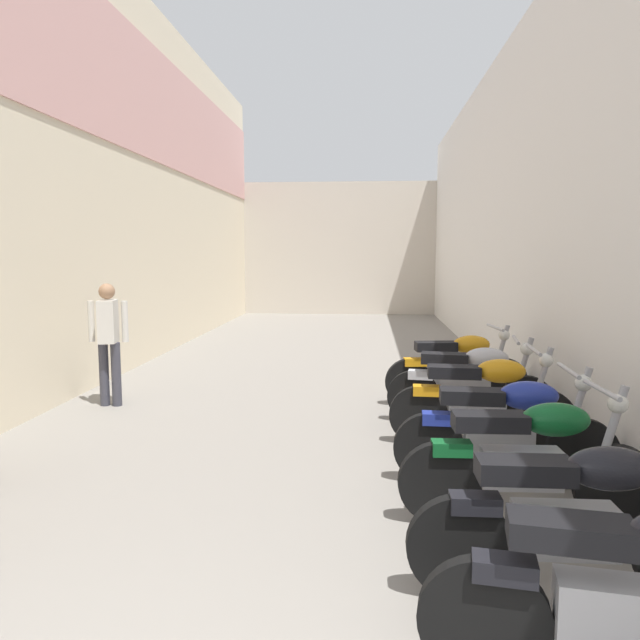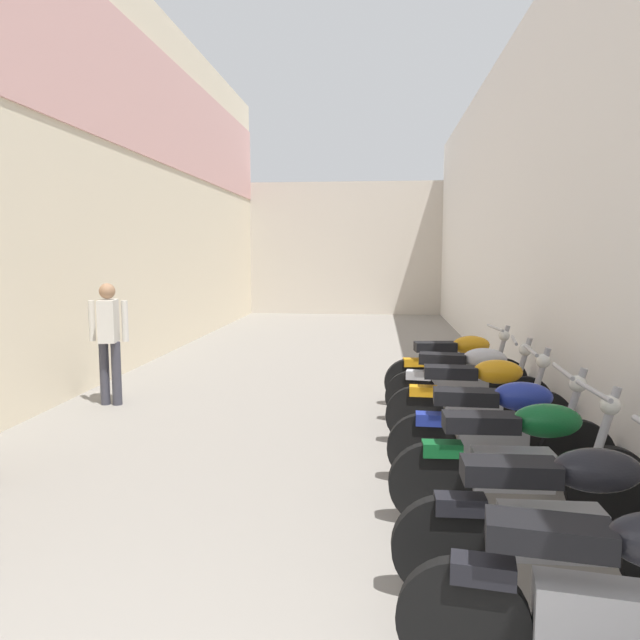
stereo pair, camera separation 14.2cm
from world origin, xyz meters
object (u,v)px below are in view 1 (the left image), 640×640
at_px(motorcycle_fifth, 483,398).
at_px(pedestrian_further_down, 109,335).
at_px(motorcycle_second, 576,516).
at_px(motorcycle_fourth, 506,428).
at_px(motorcycle_third, 530,457).
at_px(motorcycle_seventh, 458,366).
at_px(motorcycle_nearest, 640,598).
at_px(motorcycle_sixth, 470,382).

relative_size(motorcycle_fifth, pedestrian_further_down, 1.18).
bearing_deg(motorcycle_second, motorcycle_fourth, 90.00).
distance_m(motorcycle_third, motorcycle_seventh, 3.43).
bearing_deg(motorcycle_fourth, motorcycle_nearest, -90.00).
bearing_deg(motorcycle_nearest, motorcycle_fourth, 90.00).
bearing_deg(motorcycle_fourth, pedestrian_further_down, 152.85).
xyz_separation_m(motorcycle_second, motorcycle_fifth, (-0.00, 2.70, 0.00)).
bearing_deg(motorcycle_second, pedestrian_further_down, 138.32).
distance_m(motorcycle_nearest, motorcycle_sixth, 4.21).
bearing_deg(motorcycle_sixth, motorcycle_third, -90.00).
bearing_deg(motorcycle_fifth, motorcycle_fourth, -90.00).
distance_m(motorcycle_nearest, motorcycle_second, 0.78).
bearing_deg(motorcycle_fifth, pedestrian_further_down, 164.22).
bearing_deg(pedestrian_further_down, motorcycle_sixth, -6.68).
distance_m(motorcycle_third, pedestrian_further_down, 5.37).
xyz_separation_m(motorcycle_third, pedestrian_further_down, (-4.44, 3.00, 0.42)).
xyz_separation_m(motorcycle_second, motorcycle_seventh, (-0.00, 4.38, 0.00)).
bearing_deg(motorcycle_nearest, motorcycle_sixth, 90.00).
xyz_separation_m(motorcycle_seventh, pedestrian_further_down, (-4.44, -0.43, 0.42)).
distance_m(motorcycle_second, motorcycle_sixth, 3.43).
height_order(motorcycle_second, motorcycle_seventh, same).
height_order(motorcycle_sixth, motorcycle_seventh, same).
bearing_deg(motorcycle_sixth, motorcycle_seventh, 90.00).
bearing_deg(motorcycle_second, motorcycle_seventh, 90.00).
relative_size(motorcycle_second, motorcycle_sixth, 1.00).
xyz_separation_m(motorcycle_fifth, motorcycle_sixth, (-0.00, 0.73, 0.00)).
bearing_deg(motorcycle_fourth, motorcycle_second, -90.00).
height_order(motorcycle_seventh, pedestrian_further_down, pedestrian_further_down).
distance_m(motorcycle_fifth, pedestrian_further_down, 4.63).
bearing_deg(motorcycle_second, motorcycle_fifth, 90.00).
height_order(motorcycle_third, pedestrian_further_down, pedestrian_further_down).
bearing_deg(pedestrian_further_down, motorcycle_seventh, 5.48).
relative_size(motorcycle_second, motorcycle_third, 1.00).
bearing_deg(motorcycle_nearest, pedestrian_further_down, 133.18).
bearing_deg(pedestrian_further_down, motorcycle_second, -41.68).
xyz_separation_m(motorcycle_sixth, pedestrian_further_down, (-4.44, 0.52, 0.42)).
xyz_separation_m(motorcycle_second, motorcycle_fourth, (-0.00, 1.68, 0.00)).
height_order(motorcycle_fifth, motorcycle_seventh, same).
xyz_separation_m(motorcycle_nearest, motorcycle_third, (0.00, 1.73, 0.00)).
bearing_deg(motorcycle_fifth, motorcycle_second, -90.00).
distance_m(motorcycle_seventh, pedestrian_further_down, 4.48).
relative_size(motorcycle_fourth, motorcycle_seventh, 1.00).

